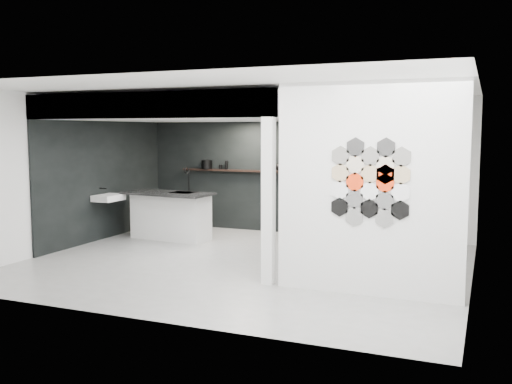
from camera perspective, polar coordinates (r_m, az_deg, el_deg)
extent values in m
cube|color=slate|center=(9.40, -1.27, -7.17)|extent=(7.00, 6.00, 0.01)
cube|color=silver|center=(7.56, 11.24, 0.24)|extent=(2.45, 0.15, 2.80)
cube|color=black|center=(12.43, -1.31, 1.60)|extent=(4.40, 0.04, 2.35)
cube|color=black|center=(11.83, -14.89, 1.16)|extent=(0.04, 4.00, 2.35)
cube|color=silver|center=(10.62, -5.62, 8.22)|extent=(4.40, 4.00, 0.40)
cube|color=silver|center=(7.97, 1.25, -0.96)|extent=(0.16, 0.16, 2.35)
cube|color=silver|center=(8.97, -11.43, 8.51)|extent=(4.40, 0.16, 0.40)
cube|color=silver|center=(11.56, -14.53, -0.56)|extent=(0.40, 0.60, 0.12)
cube|color=black|center=(12.29, -1.08, 2.14)|extent=(3.00, 0.15, 0.04)
cube|color=silver|center=(11.52, -8.52, -2.44)|extent=(1.63, 0.72, 0.91)
cube|color=black|center=(11.39, -8.81, -0.14)|extent=(1.85, 0.94, 0.04)
cube|color=black|center=(11.34, -7.33, -0.07)|extent=(0.51, 0.44, 0.02)
cylinder|color=black|center=(11.50, -6.75, 1.11)|extent=(0.03, 0.03, 0.42)
torus|color=black|center=(11.43, -6.94, 2.14)|extent=(0.03, 0.15, 0.15)
cylinder|color=black|center=(12.67, -4.94, 2.77)|extent=(0.26, 0.26, 0.19)
ellipsoid|color=black|center=(11.99, 2.39, 2.54)|extent=(0.23, 0.23, 0.17)
cylinder|color=gray|center=(11.81, 4.95, 2.32)|extent=(0.16, 0.16, 0.11)
cylinder|color=gray|center=(11.81, 4.95, 2.40)|extent=(0.11, 0.11, 0.14)
cylinder|color=black|center=(12.46, -2.97, 2.70)|extent=(0.08, 0.08, 0.18)
cylinder|color=black|center=(12.53, -3.56, 2.52)|extent=(0.11, 0.11, 0.10)
cylinder|color=black|center=(7.58, 8.37, -1.49)|extent=(0.26, 0.02, 0.26)
cylinder|color=white|center=(7.56, 8.39, 0.20)|extent=(0.26, 0.02, 0.26)
cylinder|color=tan|center=(7.54, 8.42, 1.90)|extent=(0.26, 0.02, 0.26)
cylinder|color=#66635E|center=(7.52, 8.45, 3.61)|extent=(0.26, 0.02, 0.26)
cylinder|color=silver|center=(7.56, 9.79, -2.41)|extent=(0.26, 0.02, 0.26)
cylinder|color=black|center=(7.53, 9.82, -0.71)|extent=(0.26, 0.02, 0.26)
cylinder|color=#F2350C|center=(7.50, 9.85, 0.99)|extent=(0.26, 0.02, 0.26)
cylinder|color=beige|center=(7.49, 9.88, 2.71)|extent=(0.26, 0.02, 0.26)
cylinder|color=#2D2D2D|center=(7.48, 9.92, 4.43)|extent=(0.26, 0.02, 0.26)
cylinder|color=black|center=(7.50, 11.26, -1.63)|extent=(0.26, 0.02, 0.26)
cylinder|color=white|center=(7.47, 11.30, 0.08)|extent=(0.26, 0.02, 0.26)
cylinder|color=tan|center=(7.45, 11.33, 1.80)|extent=(0.26, 0.02, 0.26)
cylinder|color=#66635E|center=(7.44, 11.37, 3.53)|extent=(0.26, 0.02, 0.26)
cylinder|color=silver|center=(7.48, 12.71, -2.56)|extent=(0.26, 0.02, 0.26)
cylinder|color=black|center=(7.45, 12.75, -0.84)|extent=(0.26, 0.02, 0.26)
cylinder|color=#F2350C|center=(7.43, 12.79, 0.88)|extent=(0.26, 0.02, 0.26)
cylinder|color=beige|center=(7.41, 12.83, 2.61)|extent=(0.26, 0.02, 0.26)
cylinder|color=#2D2D2D|center=(7.40, 12.87, 4.35)|extent=(0.26, 0.02, 0.26)
cylinder|color=black|center=(7.44, 14.21, -1.77)|extent=(0.26, 0.02, 0.26)
cylinder|color=white|center=(7.41, 14.26, -0.04)|extent=(0.26, 0.02, 0.26)
cylinder|color=tan|center=(7.39, 14.30, 1.69)|extent=(0.26, 0.02, 0.26)
cylinder|color=#66635E|center=(7.38, 14.35, 3.43)|extent=(0.26, 0.02, 0.26)
cylinder|color=#F2350C|center=(7.42, 12.81, 1.75)|extent=(0.26, 0.02, 0.26)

